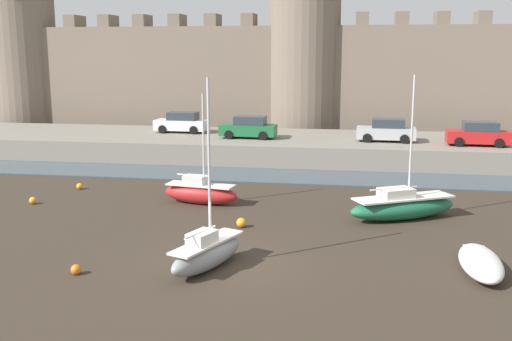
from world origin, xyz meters
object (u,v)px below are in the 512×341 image
Objects in this scene: car_quay_centre_west at (249,128)px; car_quay_east at (387,131)px; mooring_buoy_near_channel at (76,270)px; sailboat_midflat_right at (403,206)px; mooring_buoy_near_shore at (33,201)px; mooring_buoy_mid_mud at (80,186)px; sailboat_foreground_left at (200,192)px; sailboat_midflat_centre at (207,252)px; rowboat_midflat_left at (481,262)px; car_quay_centre_east at (182,123)px; mooring_buoy_off_centre at (241,223)px; car_quay_west at (478,134)px.

car_quay_east is at bearing -0.43° from car_quay_centre_west.
mooring_buoy_near_channel is 27.04m from car_quay_east.
car_quay_east is at bearing 63.69° from mooring_buoy_near_channel.
car_quay_centre_west is at bearing 123.97° from sailboat_midflat_right.
mooring_buoy_near_shore is 24.15m from car_quay_east.
mooring_buoy_mid_mud is at bearing -147.31° from car_quay_east.
sailboat_foreground_left is at bearing -90.69° from car_quay_centre_west.
mooring_buoy_mid_mud is at bearing 132.47° from sailboat_midflat_centre.
sailboat_midflat_right is 1.64× the size of car_quay_east.
sailboat_midflat_right is (-2.28, 6.65, 0.28)m from rowboat_midflat_left.
mooring_buoy_off_centre is at bearing -66.68° from car_quay_centre_east.
mooring_buoy_off_centre is at bearing -112.41° from car_quay_east.
sailboat_midflat_right is 18.08m from car_quay_centre_west.
rowboat_midflat_left is 8.95× the size of mooring_buoy_off_centre.
car_quay_west is (13.25, 16.54, 2.11)m from mooring_buoy_off_centre.
car_quay_centre_west is at bearing 96.23° from sailboat_midflat_centre.
sailboat_midflat_right reaches higher than car_quay_centre_west.
rowboat_midflat_left is 7.04m from sailboat_midflat_right.
mooring_buoy_off_centre is at bearing -53.22° from sailboat_foreground_left.
car_quay_west is (18.00, 23.24, 2.15)m from mooring_buoy_near_channel.
mooring_buoy_near_shore is at bearing -150.29° from car_quay_west.
rowboat_midflat_left is at bearing -60.24° from car_quay_centre_west.
car_quay_centre_west is at bearing 89.31° from sailboat_foreground_left.
mooring_buoy_mid_mud is 14.01m from mooring_buoy_near_channel.
sailboat_foreground_left reaches higher than mooring_buoy_near_shore.
sailboat_foreground_left is 12.83× the size of mooring_buoy_off_centre.
mooring_buoy_off_centre is (4.75, 6.70, 0.04)m from mooring_buoy_near_channel.
sailboat_midflat_right is (7.56, 7.99, -0.00)m from sailboat_midflat_centre.
mooring_buoy_near_channel is 0.09× the size of car_quay_centre_west.
sailboat_midflat_centre is at bearing -108.07° from car_quay_east.
mooring_buoy_near_channel is at bearing -99.78° from sailboat_foreground_left.
sailboat_midflat_centre is at bearing -83.77° from car_quay_centre_west.
mooring_buoy_near_shore is (-11.55, 2.39, -0.03)m from mooring_buoy_off_centre.
car_quay_east is (7.45, 22.84, 1.69)m from sailboat_midflat_centre.
mooring_buoy_near_channel is at bearing -127.75° from car_quay_west.
car_quay_centre_west is 9.95m from car_quay_east.
mooring_buoy_off_centre is 21.30m from car_quay_west.
mooring_buoy_near_channel is at bearing -116.31° from car_quay_east.
sailboat_foreground_left is 10.77m from mooring_buoy_near_channel.
sailboat_foreground_left reaches higher than car_quay_west.
sailboat_midflat_centre is 18.84× the size of mooring_buoy_mid_mud.
mooring_buoy_off_centre is at bearing -29.33° from mooring_buoy_mid_mud.
sailboat_foreground_left is at bearing -15.09° from mooring_buoy_mid_mud.
car_quay_east is at bearing 171.38° from car_quay_west.
mooring_buoy_near_channel is 0.97× the size of mooring_buoy_near_shore.
rowboat_midflat_left is at bearing -100.09° from car_quay_west.
sailboat_foreground_left is 13.74m from car_quay_centre_west.
mooring_buoy_off_centre is at bearing 54.68° from mooring_buoy_near_channel.
mooring_buoy_off_centre is at bearing -11.70° from mooring_buoy_near_shore.
rowboat_midflat_left is at bearing 7.73° from sailboat_midflat_centre.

